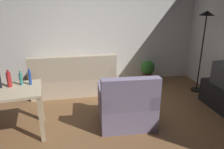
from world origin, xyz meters
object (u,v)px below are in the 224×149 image
(bottle_blue, at_px, (30,78))
(couch, at_px, (74,79))
(armchair, at_px, (127,106))
(bottle_tall, at_px, (21,79))
(torchiere_lamp, at_px, (205,30))
(bottle_red, at_px, (9,79))
(potted_plant, at_px, (147,70))

(bottle_blue, bearing_deg, couch, 63.17)
(couch, bearing_deg, armchair, 118.83)
(bottle_tall, bearing_deg, torchiere_lamp, 13.41)
(bottle_red, distance_m, bottle_tall, 0.17)
(armchair, height_order, bottle_red, bottle_red)
(couch, xyz_separation_m, armchair, (0.84, -1.52, 0.01))
(couch, bearing_deg, potted_plant, -170.52)
(torchiere_lamp, bearing_deg, bottle_tall, -166.59)
(couch, bearing_deg, bottle_tall, 58.55)
(couch, xyz_separation_m, potted_plant, (1.87, 0.31, 0.02))
(armchair, bearing_deg, torchiere_lamp, -148.73)
(armchair, bearing_deg, potted_plant, -116.19)
(armchair, distance_m, bottle_blue, 1.62)
(torchiere_lamp, height_order, armchair, torchiere_lamp)
(torchiere_lamp, bearing_deg, armchair, -152.02)
(bottle_red, bearing_deg, potted_plant, 30.73)
(armchair, bearing_deg, bottle_tall, -3.19)
(bottle_red, bearing_deg, armchair, -4.44)
(bottle_red, bearing_deg, bottle_blue, 6.83)
(torchiere_lamp, relative_size, bottle_tall, 7.98)
(torchiere_lamp, xyz_separation_m, potted_plant, (-0.95, 0.78, -1.08))
(couch, relative_size, potted_plant, 3.21)
(bottle_blue, bearing_deg, bottle_tall, 175.07)
(armchair, height_order, bottle_blue, bottle_blue)
(potted_plant, distance_m, bottle_red, 3.36)
(potted_plant, relative_size, armchair, 0.60)
(bottle_blue, bearing_deg, potted_plant, 32.99)
(torchiere_lamp, distance_m, potted_plant, 1.64)
(bottle_tall, xyz_separation_m, bottle_blue, (0.14, -0.01, 0.02))
(couch, height_order, potted_plant, couch)
(armchair, relative_size, bottle_blue, 3.58)
(couch, bearing_deg, torchiere_lamp, 170.62)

